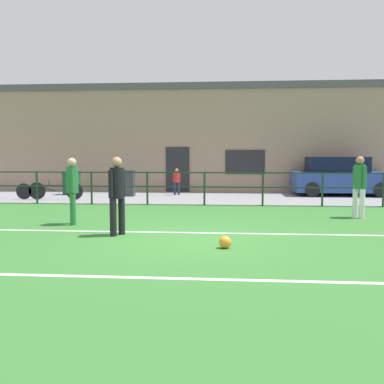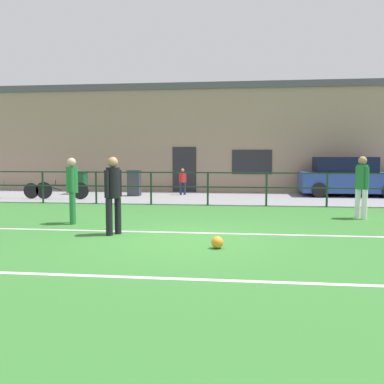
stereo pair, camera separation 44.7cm
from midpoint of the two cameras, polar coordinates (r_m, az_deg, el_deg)
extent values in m
cube|color=#33702D|center=(8.90, -1.85, -6.41)|extent=(60.00, 44.00, 0.04)
cube|color=white|center=(9.58, -1.36, -5.46)|extent=(36.00, 0.11, 0.00)
cube|color=white|center=(6.15, -4.93, -11.42)|extent=(36.00, 0.11, 0.00)
cube|color=gray|center=(17.28, 1.36, -0.76)|extent=(48.00, 5.00, 0.02)
cylinder|color=#193823|center=(16.29, -20.75, 0.56)|extent=(0.07, 0.07, 1.15)
cylinder|color=#193823|center=(15.54, -14.08, 0.54)|extent=(0.07, 0.07, 1.15)
cylinder|color=#193823|center=(15.02, -6.83, 0.50)|extent=(0.07, 0.07, 1.15)
cylinder|color=#193823|center=(14.75, 0.80, 0.46)|extent=(0.07, 0.07, 1.15)
cylinder|color=#193823|center=(14.75, 8.58, 0.40)|extent=(0.07, 0.07, 1.15)
cylinder|color=#193823|center=(15.02, 16.21, 0.34)|extent=(0.07, 0.07, 1.15)
cylinder|color=#193823|center=(15.54, 23.46, 0.27)|extent=(0.07, 0.07, 1.15)
cube|color=#193823|center=(14.71, 0.81, 2.60)|extent=(36.00, 0.04, 0.04)
cube|color=#193823|center=(14.74, 0.80, 0.68)|extent=(36.00, 0.04, 0.04)
cube|color=gray|center=(20.90, 1.97, 6.70)|extent=(28.00, 2.40, 4.74)
cube|color=#232328|center=(19.82, -2.58, 2.98)|extent=(1.10, 0.04, 2.10)
cube|color=#232328|center=(19.66, 6.44, 4.01)|extent=(1.80, 0.04, 1.10)
cube|color=#4C4C51|center=(21.13, 1.99, 13.55)|extent=(28.00, 2.56, 0.30)
cylinder|color=black|center=(9.33, -11.83, -3.36)|extent=(0.15, 0.15, 0.80)
cylinder|color=black|center=(9.50, -10.72, -3.19)|extent=(0.15, 0.15, 0.80)
cylinder|color=black|center=(9.34, -11.35, 1.19)|extent=(0.30, 0.30, 0.66)
sphere|color=#A37556|center=(9.32, -11.39, 3.92)|extent=(0.23, 0.23, 0.23)
cylinder|color=black|center=(9.22, -12.16, 1.01)|extent=(0.10, 0.10, 0.59)
cylinder|color=black|center=(9.46, -10.55, 1.14)|extent=(0.10, 0.10, 0.59)
cylinder|color=white|center=(12.51, 20.82, -1.47)|extent=(0.15, 0.15, 0.81)
cylinder|color=white|center=(12.69, 20.02, -1.36)|extent=(0.15, 0.15, 0.81)
cylinder|color=#237038|center=(12.55, 20.52, 1.93)|extent=(0.30, 0.30, 0.67)
sphere|color=#A37556|center=(12.53, 20.58, 3.97)|extent=(0.23, 0.23, 0.23)
cylinder|color=#237038|center=(12.42, 21.10, 1.80)|extent=(0.11, 0.11, 0.60)
cylinder|color=#237038|center=(12.68, 19.95, 1.89)|extent=(0.11, 0.11, 0.60)
cylinder|color=#237038|center=(11.03, -16.74, -2.23)|extent=(0.14, 0.14, 0.79)
cylinder|color=#237038|center=(11.28, -16.72, -2.07)|extent=(0.14, 0.14, 0.79)
cylinder|color=#237038|center=(11.09, -16.82, 1.55)|extent=(0.29, 0.29, 0.65)
sphere|color=tan|center=(11.08, -16.88, 3.81)|extent=(0.22, 0.22, 0.22)
cylinder|color=#237038|center=(10.92, -16.84, 1.40)|extent=(0.10, 0.10, 0.58)
cylinder|color=#237038|center=(11.27, -16.80, 1.51)|extent=(0.10, 0.10, 0.58)
sphere|color=orange|center=(8.02, 2.85, -6.70)|extent=(0.23, 0.23, 0.23)
cylinder|color=#232D4C|center=(18.40, -2.48, 0.46)|extent=(0.10, 0.10, 0.54)
cylinder|color=#232D4C|center=(18.39, -3.01, 0.45)|extent=(0.10, 0.10, 0.54)
cylinder|color=red|center=(18.36, -2.75, 1.98)|extent=(0.20, 0.20, 0.44)
sphere|color=#A37556|center=(18.35, -2.76, 2.92)|extent=(0.15, 0.15, 0.15)
cylinder|color=red|center=(18.37, -2.38, 1.95)|extent=(0.07, 0.07, 0.40)
cylinder|color=red|center=(18.36, -3.13, 1.94)|extent=(0.07, 0.07, 0.40)
cube|color=#28428E|center=(19.16, 18.64, 1.32)|extent=(4.00, 1.84, 0.83)
cube|color=black|center=(19.09, 18.12, 3.52)|extent=(2.40, 1.55, 0.64)
cylinder|color=black|center=(18.03, 15.10, 0.30)|extent=(0.60, 0.18, 0.60)
cylinder|color=black|center=(18.72, 23.31, 0.23)|extent=(0.60, 0.18, 0.60)
cylinder|color=black|center=(19.77, 14.18, 0.71)|extent=(0.60, 0.18, 0.60)
cylinder|color=black|center=(20.39, 21.74, 0.64)|extent=(0.60, 0.18, 0.60)
cylinder|color=black|center=(17.86, -22.20, 0.08)|extent=(0.62, 0.04, 0.62)
cube|color=#4C5156|center=(18.24, -24.58, 0.73)|extent=(1.31, 0.04, 0.04)
cylinder|color=#4C5156|center=(17.84, -22.23, 0.95)|extent=(0.03, 0.03, 0.28)
cylinder|color=black|center=(17.63, -20.67, 0.15)|extent=(0.66, 0.04, 0.66)
cylinder|color=black|center=(17.04, -16.15, 0.12)|extent=(0.66, 0.04, 0.66)
cube|color=black|center=(17.30, -18.47, 0.84)|extent=(1.16, 0.04, 0.04)
cube|color=black|center=(17.46, -19.58, 0.49)|extent=(0.72, 0.03, 0.24)
cylinder|color=black|center=(17.40, -19.26, 1.17)|extent=(0.03, 0.03, 0.20)
cylinder|color=black|center=(17.02, -16.17, 1.07)|extent=(0.03, 0.03, 0.28)
cube|color=#194C28|center=(19.32, -16.41, 1.05)|extent=(0.63, 0.53, 0.92)
cube|color=#143D20|center=(19.30, -16.45, 2.53)|extent=(0.67, 0.57, 0.08)
cube|color=#33383D|center=(18.07, -9.22, 1.05)|extent=(0.51, 0.43, 1.00)
cube|color=#282C30|center=(18.04, -9.24, 2.76)|extent=(0.54, 0.46, 0.08)
camera|label=1|loc=(0.22, -91.09, -0.10)|focal=39.94mm
camera|label=2|loc=(0.22, 88.91, 0.10)|focal=39.94mm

